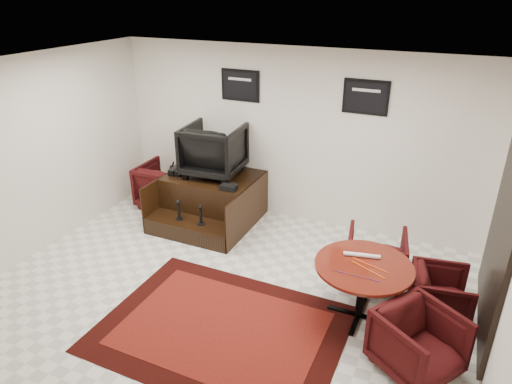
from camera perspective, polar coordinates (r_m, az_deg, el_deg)
ground at (r=5.94m, az=-4.52°, el=-13.11°), size 6.00×6.00×0.00m
room_shell at (r=4.98m, az=-0.39°, el=2.91°), size 6.02×5.02×2.81m
area_rug at (r=5.50m, az=-4.32°, el=-16.62°), size 2.73×2.05×0.01m
shine_podium at (r=7.60m, az=-5.60°, el=-1.02°), size 1.49×1.53×0.77m
shine_chair at (r=7.39m, az=-5.30°, el=5.56°), size 0.96×0.91×0.92m
shoes_pair at (r=7.62m, az=-9.76°, el=2.60°), size 0.24×0.29×0.10m
polish_kit at (r=6.94m, az=-3.42°, el=0.61°), size 0.25×0.18×0.08m
umbrella_black at (r=7.93m, az=-11.19°, el=0.57°), size 0.34×0.13×0.92m
umbrella_hooked at (r=8.05m, az=-10.88°, el=1.01°), size 0.35×0.13×0.93m
armchair_side at (r=8.20m, az=-11.31°, el=1.13°), size 0.84×0.79×0.85m
meeting_table at (r=5.41m, az=13.27°, el=-9.63°), size 1.12×1.12×0.73m
table_chair_back at (r=6.25m, az=14.76°, el=-7.58°), size 0.85×0.81×0.76m
table_chair_window at (r=5.88m, az=22.11°, el=-11.54°), size 0.71×0.74×0.67m
table_chair_corner at (r=5.06m, az=19.66°, el=-17.05°), size 0.98×1.00×0.76m
paper_roll at (r=5.48m, az=13.08°, el=-7.70°), size 0.42×0.14×0.05m
table_clutter at (r=5.27m, az=13.54°, el=-9.43°), size 0.57×0.35×0.01m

